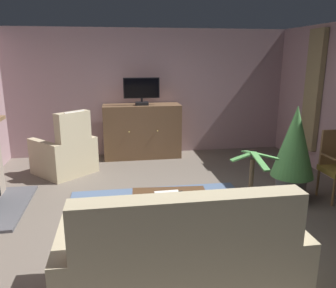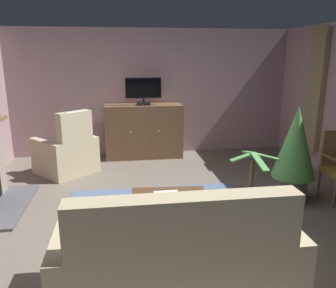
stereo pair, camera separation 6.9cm
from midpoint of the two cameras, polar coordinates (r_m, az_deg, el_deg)
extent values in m
cube|color=#665B51|center=(4.72, 1.61, -11.66)|extent=(6.43, 6.61, 0.04)
cube|color=gray|center=(7.29, -2.43, 8.62)|extent=(6.43, 0.10, 2.61)
cube|color=#8E7F56|center=(6.83, 23.74, 8.09)|extent=(0.10, 0.44, 2.19)
cube|color=slate|center=(4.66, -0.57, -11.62)|extent=(2.57, 1.92, 0.01)
cube|color=#4C4C51|center=(5.33, -24.73, -9.41)|extent=(0.50, 1.45, 0.04)
cube|color=#4A3523|center=(7.18, -3.71, -1.86)|extent=(1.51, 0.48, 0.06)
cube|color=brown|center=(7.05, -3.78, 2.18)|extent=(1.57, 0.54, 1.10)
sphere|color=tan|center=(6.75, -5.98, 2.04)|extent=(0.03, 0.03, 0.03)
sphere|color=tan|center=(6.79, -1.22, 2.20)|extent=(0.03, 0.03, 0.03)
cube|color=black|center=(6.90, -3.82, 6.79)|extent=(0.26, 0.20, 0.06)
cylinder|color=black|center=(6.89, -3.83, 7.37)|extent=(0.04, 0.04, 0.08)
cube|color=black|center=(6.87, -3.87, 9.36)|extent=(0.72, 0.05, 0.40)
cube|color=black|center=(6.84, -3.85, 9.34)|extent=(0.68, 0.01, 0.36)
cube|color=#4C331E|center=(4.14, 0.69, -8.89)|extent=(0.95, 0.66, 0.03)
cylinder|color=#4C331E|center=(4.49, 5.68, -10.01)|extent=(0.04, 0.04, 0.40)
cylinder|color=#4C331E|center=(4.44, -4.87, -10.31)|extent=(0.04, 0.04, 0.40)
cylinder|color=#4C331E|center=(4.06, 6.81, -12.85)|extent=(0.04, 0.04, 0.40)
cylinder|color=#4C331E|center=(4.00, -4.99, -13.25)|extent=(0.04, 0.04, 0.40)
cube|color=black|center=(4.15, 2.87, -8.42)|extent=(0.08, 0.18, 0.02)
cube|color=silver|center=(4.18, 0.28, -8.39)|extent=(0.31, 0.23, 0.01)
cube|color=tan|center=(3.21, 2.05, -20.63)|extent=(1.75, 0.90, 0.44)
cube|color=tan|center=(2.63, 3.56, -15.27)|extent=(1.75, 0.20, 0.65)
cube|color=tan|center=(3.14, -16.31, -19.66)|extent=(0.15, 0.90, 0.66)
cube|color=tan|center=(3.42, 18.63, -16.81)|extent=(0.15, 0.90, 0.66)
cube|color=#B2A899|center=(2.99, 9.31, -15.99)|extent=(0.38, 0.19, 0.36)
cube|color=tan|center=(6.44, -16.43, -2.60)|extent=(1.03, 1.05, 0.45)
cube|color=tan|center=(6.02, -15.03, 1.98)|extent=(0.58, 0.54, 0.70)
cube|color=tan|center=(6.23, -19.35, -2.46)|extent=(0.67, 0.73, 0.65)
cube|color=tan|center=(6.61, -13.81, -1.07)|extent=(0.67, 0.73, 0.65)
cube|color=white|center=(5.92, -14.80, 4.24)|extent=(0.30, 0.27, 0.24)
cube|color=olive|center=(5.61, 26.71, -0.74)|extent=(0.46, 0.04, 0.56)
cylinder|color=olive|center=(5.34, 26.46, -7.40)|extent=(0.04, 0.04, 0.41)
cylinder|color=olive|center=(5.64, 24.30, -6.03)|extent=(0.04, 0.04, 0.41)
cylinder|color=olive|center=(5.34, 25.80, -2.05)|extent=(0.03, 0.35, 0.03)
cylinder|color=slate|center=(5.35, 20.29, -6.96)|extent=(0.44, 0.44, 0.37)
cone|color=#4C8E47|center=(5.15, 20.98, 0.32)|extent=(0.61, 0.61, 1.03)
cylinder|color=slate|center=(4.72, 13.92, -9.80)|extent=(0.38, 0.38, 0.30)
cylinder|color=brown|center=(4.57, 14.22, -5.36)|extent=(0.06, 0.06, 0.47)
cube|color=#4C8E47|center=(4.53, 16.50, -2.01)|extent=(0.34, 0.13, 0.10)
cube|color=#4C8E47|center=(4.66, 13.73, -1.35)|extent=(0.11, 0.38, 0.11)
cube|color=#4C8E47|center=(4.42, 12.70, -2.17)|extent=(0.30, 0.11, 0.10)
cube|color=#4C8E47|center=(4.29, 15.55, -2.87)|extent=(0.08, 0.44, 0.12)
ellipsoid|color=gray|center=(4.71, -14.24, -10.71)|extent=(0.26, 0.44, 0.18)
sphere|color=gray|center=(4.49, -15.25, -11.72)|extent=(0.14, 0.14, 0.14)
cone|color=gray|center=(4.45, -14.85, -11.03)|extent=(0.04, 0.04, 0.04)
cone|color=gray|center=(4.47, -15.75, -10.96)|extent=(0.04, 0.04, 0.04)
cylinder|color=gray|center=(4.97, -12.69, -9.65)|extent=(0.08, 0.22, 0.09)
camera|label=1|loc=(0.03, -89.57, 0.11)|focal=36.38mm
camera|label=2|loc=(0.03, 90.43, -0.11)|focal=36.38mm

